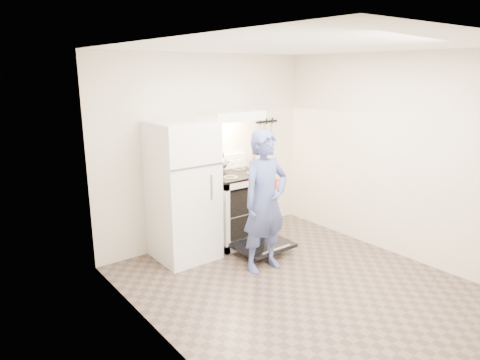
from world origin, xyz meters
The scene contains 15 objects.
floor centered at (0.00, 0.00, 0.00)m, with size 3.60×3.60×0.00m, color brown.
back_wall centered at (0.00, 1.80, 1.25)m, with size 3.20×0.02×2.50m, color beige.
refrigerator centered at (-0.58, 1.45, 0.85)m, with size 0.70×0.70×1.70m, color white.
stove_body centered at (0.23, 1.48, 0.46)m, with size 0.76×0.65×0.92m, color white.
cooktop centered at (0.23, 1.48, 0.94)m, with size 0.76×0.65×0.03m, color black.
backsplash centered at (0.23, 1.76, 1.05)m, with size 0.76×0.07×0.20m, color white.
oven_door centered at (0.23, 0.88, 0.12)m, with size 0.70×0.54×0.04m, color black.
oven_rack centered at (0.23, 1.48, 0.44)m, with size 0.60×0.52×0.01m, color gray.
range_hood centered at (0.23, 1.55, 1.71)m, with size 0.76×0.50×0.12m, color white.
knife_strip centered at (1.05, 1.79, 1.55)m, with size 0.40×0.02×0.03m, color black.
pizza_stone centered at (0.27, 1.44, 0.45)m, with size 0.34×0.34×0.02m, color #99784F.
tea_kettle centered at (0.08, 1.60, 1.09)m, with size 0.24×0.20×0.29m, color #B7B7BC, non-canonical shape.
utensil_jar centered at (0.44, 1.34, 1.05)m, with size 0.09×0.09×0.13m, color silver.
person centered at (-0.01, 0.58, 0.82)m, with size 0.60×0.39×1.65m, color #374872.
dutch_oven centered at (0.33, 0.94, 0.91)m, with size 0.32×0.25×0.21m, color red, non-canonical shape.
Camera 1 is at (-3.08, -2.94, 2.28)m, focal length 32.00 mm.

